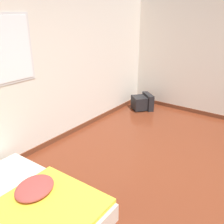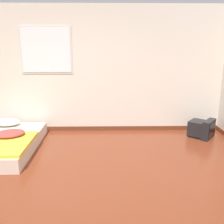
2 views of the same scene
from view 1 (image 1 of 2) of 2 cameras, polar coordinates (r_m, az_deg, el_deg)
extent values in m
plane|color=maroon|center=(3.37, 16.95, -19.70)|extent=(20.00, 20.00, 0.00)
cube|color=silver|center=(4.15, -15.98, 8.85)|extent=(8.36, 0.06, 2.60)
cube|color=brown|center=(4.56, -14.03, -6.71)|extent=(8.36, 0.02, 0.09)
cube|color=beige|center=(3.21, -19.43, -19.80)|extent=(1.15, 1.88, 0.22)
cube|color=yellow|center=(2.90, -15.40, -20.95)|extent=(1.15, 1.10, 0.05)
ellipsoid|color=#993D38|center=(3.11, -17.27, -16.20)|extent=(0.60, 0.54, 0.11)
cube|color=black|center=(5.96, 6.25, 2.13)|extent=(0.47, 0.48, 0.30)
cube|color=black|center=(6.03, 8.20, 2.43)|extent=(0.38, 0.43, 0.37)
cube|color=black|center=(6.06, 8.80, 2.57)|extent=(0.24, 0.29, 0.27)
camera|label=2|loc=(3.68, 68.94, 0.75)|focal=40.00mm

